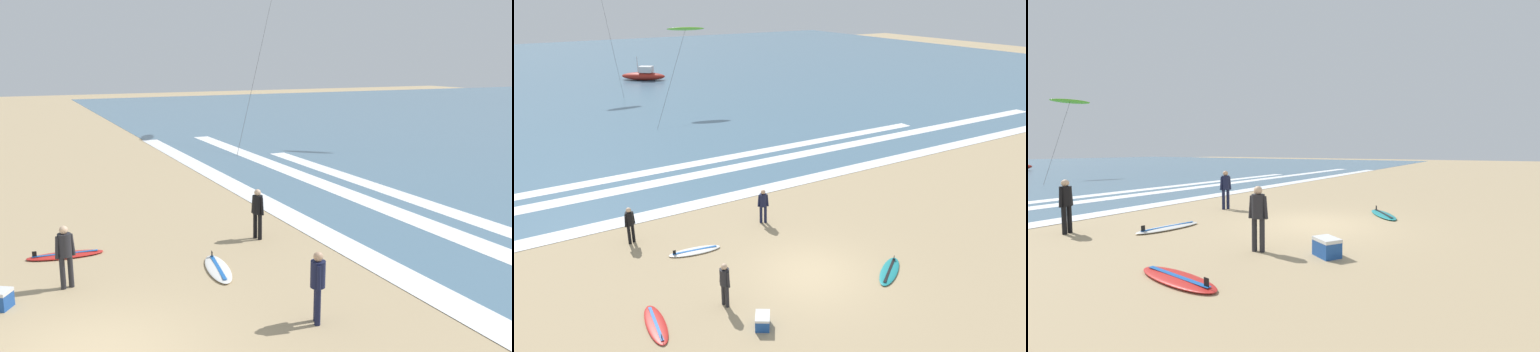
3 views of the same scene
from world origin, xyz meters
The scene contains 12 objects.
ground_plane centered at (0.00, 0.00, 0.00)m, with size 160.00×160.00×0.00m, color tan.
wave_foam_shoreline centered at (1.64, 7.86, 0.01)m, with size 58.21×1.06×0.01m, color white.
wave_foam_mid_break centered at (1.76, 11.61, 0.01)m, with size 58.51×1.07×0.01m, color white.
wave_foam_outer_break centered at (-0.09, 13.45, 0.01)m, with size 37.74×0.96×0.01m, color white.
surfer_left_far centered at (-5.02, 5.74, 0.96)m, with size 0.50×0.32×1.60m.
surfer_right_near centered at (-3.54, -0.11, 0.96)m, with size 0.32×0.51×1.60m.
surfer_mid_group centered at (0.61, 4.53, 0.96)m, with size 0.50×0.32×1.60m.
surfboard_right_spare centered at (-3.07, 3.67, 0.05)m, with size 2.17×0.91×0.25m.
surfboard_left_pile centered at (2.60, -1.44, 0.05)m, with size 2.07×1.69×0.25m.
surfboard_foreground_flat centered at (-5.87, 0.07, 0.05)m, with size 0.80×2.15×0.25m.
kite_lime_high_left centered at (6.51, 27.86, 6.77)m, with size 6.68×6.61×7.02m.
cooler_box centered at (-3.03, -1.69, 0.22)m, with size 0.70×0.76×0.44m.
Camera 3 is at (-10.22, -4.94, 2.47)m, focal length 24.26 mm.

